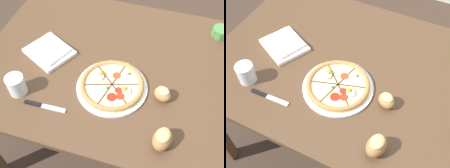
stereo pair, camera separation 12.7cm
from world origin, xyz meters
The scene contains 8 objects.
ground_plane centered at (0.00, 0.00, 0.00)m, with size 12.00×12.00×0.00m, color #3D2D23.
dining_table centered at (0.00, 0.00, 0.68)m, with size 1.47×1.00×0.78m.
pizza centered at (-0.04, -0.15, 0.79)m, with size 0.33×0.33×0.05m.
napkin_folded centered at (-0.41, -0.03, 0.79)m, with size 0.28×0.26×0.04m.
bread_piece_near centered at (0.23, -0.36, 0.82)m, with size 0.09×0.11×0.09m.
bread_piece_mid centered at (0.19, -0.14, 0.81)m, with size 0.10×0.09×0.07m.
knife_spare centered at (-0.29, -0.33, 0.78)m, with size 0.19×0.02×0.01m.
water_glass centered at (-0.44, -0.29, 0.82)m, with size 0.08×0.08×0.10m.
Camera 2 is at (0.31, -0.85, 1.80)m, focal length 45.00 mm.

